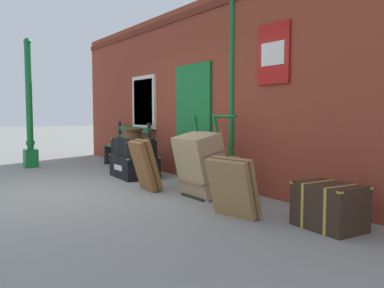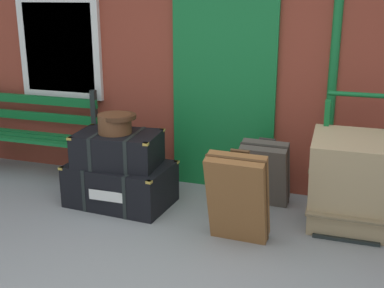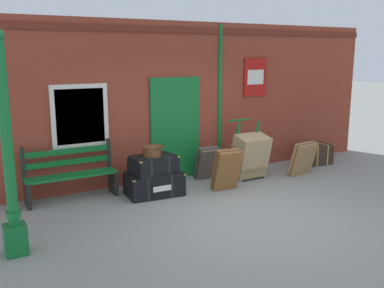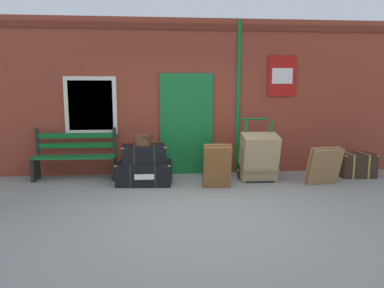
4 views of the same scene
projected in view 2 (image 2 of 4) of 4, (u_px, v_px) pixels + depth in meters
The scene contains 9 objects.
brick_facade at pixel (227, 38), 5.17m from camera, with size 10.40×0.35×3.20m.
platform_bench at pixel (32, 136), 5.78m from camera, with size 1.60×0.43×1.01m.
steamer_trunk_base at pixel (121, 184), 4.96m from camera, with size 1.05×0.72×0.43m.
steamer_trunk_middle at pixel (118, 149), 4.86m from camera, with size 0.85×0.61×0.33m.
round_hatbox at pixel (115, 122), 4.78m from camera, with size 0.38×0.34×0.19m.
porters_trolley at pixel (349, 198), 4.45m from camera, with size 0.71×0.60×1.20m.
large_brown_trunk at pixel (351, 184), 4.23m from camera, with size 0.70×0.62×0.95m.
suitcase_olive at pixel (238, 198), 4.12m from camera, with size 0.51×0.42×0.82m.
suitcase_beige at pixel (265, 173), 4.86m from camera, with size 0.47×0.42×0.70m.
Camera 2 is at (1.30, -2.52, 2.04)m, focal length 46.22 mm.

